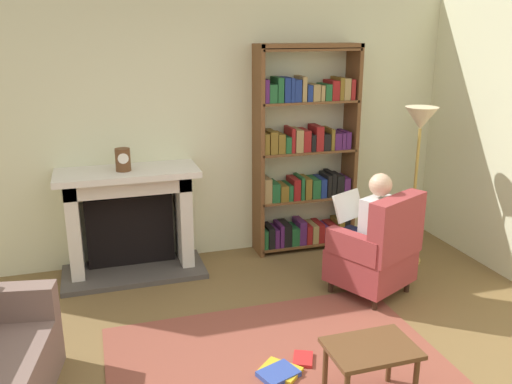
{
  "coord_description": "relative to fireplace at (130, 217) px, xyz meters",
  "views": [
    {
      "loc": [
        -1.15,
        -2.84,
        2.34
      ],
      "look_at": [
        0.1,
        1.2,
        1.05
      ],
      "focal_mm": 37.91,
      "sensor_mm": 36.0,
      "label": 1
    }
  ],
  "objects": [
    {
      "name": "fireplace",
      "position": [
        0.0,
        0.0,
        0.0
      ],
      "size": [
        1.37,
        0.64,
        1.06
      ],
      "color": "#4C4742",
      "rests_on": "ground"
    },
    {
      "name": "bookshelf",
      "position": [
        1.85,
        0.04,
        0.48
      ],
      "size": [
        1.09,
        0.32,
        2.19
      ],
      "color": "brown",
      "rests_on": "ground"
    },
    {
      "name": "side_wall_right",
      "position": [
        3.51,
        -1.05,
        0.79
      ],
      "size": [
        0.1,
        5.2,
        2.7
      ],
      "primitive_type": "cube",
      "color": "beige",
      "rests_on": "ground"
    },
    {
      "name": "back_wall",
      "position": [
        0.86,
        0.25,
        0.79
      ],
      "size": [
        5.6,
        0.1,
        2.7
      ],
      "primitive_type": "cube",
      "color": "beige",
      "rests_on": "ground"
    },
    {
      "name": "seated_reader",
      "position": [
        2.01,
        -1.09,
        0.06
      ],
      "size": [
        0.52,
        0.6,
        1.14
      ],
      "rotation": [
        0.0,
        0.0,
        3.6
      ],
      "color": "silver",
      "rests_on": "ground"
    },
    {
      "name": "side_table",
      "position": [
        1.27,
        -2.52,
        -0.2
      ],
      "size": [
        0.56,
        0.39,
        0.42
      ],
      "color": "brown",
      "rests_on": "ground"
    },
    {
      "name": "armchair_reading",
      "position": [
        2.07,
        -1.19,
        -0.14
      ],
      "size": [
        0.85,
        0.84,
        0.97
      ],
      "rotation": [
        0.0,
        0.0,
        3.6
      ],
      "color": "#331E14",
      "rests_on": "ground"
    },
    {
      "name": "floor_lamp",
      "position": [
        2.76,
        -0.65,
        0.8
      ],
      "size": [
        0.32,
        0.32,
        1.61
      ],
      "color": "#B7933F",
      "rests_on": "ground"
    },
    {
      "name": "area_rug",
      "position": [
        0.86,
        -2.0,
        -0.56
      ],
      "size": [
        2.4,
        1.8,
        0.01
      ],
      "primitive_type": "cube",
      "color": "brown",
      "rests_on": "ground"
    },
    {
      "name": "mantel_clock",
      "position": [
        -0.03,
        -0.1,
        0.6
      ],
      "size": [
        0.14,
        0.14,
        0.21
      ],
      "color": "brown",
      "rests_on": "fireplace"
    },
    {
      "name": "scattered_books",
      "position": [
        0.86,
        -2.07,
        -0.54
      ],
      "size": [
        0.49,
        0.37,
        0.04
      ],
      "color": "#334CA5",
      "rests_on": "area_rug"
    }
  ]
}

